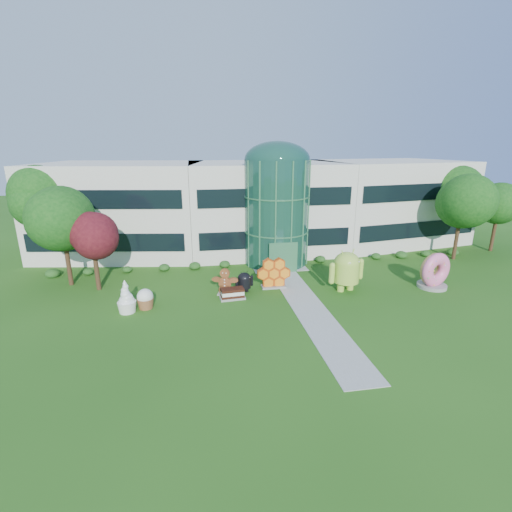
{
  "coord_description": "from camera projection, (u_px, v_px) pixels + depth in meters",
  "views": [
    {
      "loc": [
        -7.8,
        -21.87,
        11.21
      ],
      "look_at": [
        -2.98,
        6.0,
        2.6
      ],
      "focal_mm": 26.0,
      "sensor_mm": 36.0,
      "label": 1
    }
  ],
  "objects": [
    {
      "name": "tree_red",
      "position": [
        94.0,
        254.0,
        28.82
      ],
      "size": [
        4.0,
        4.0,
        6.0
      ],
      "primitive_type": null,
      "color": "#3F0C14",
      "rests_on": "ground"
    },
    {
      "name": "android_black",
      "position": [
        244.0,
        281.0,
        28.89
      ],
      "size": [
        1.97,
        1.69,
        1.89
      ],
      "primitive_type": null,
      "rotation": [
        0.0,
        0.0,
        0.41
      ],
      "color": "black",
      "rests_on": "ground"
    },
    {
      "name": "walkway",
      "position": [
        306.0,
        303.0,
        27.03
      ],
      "size": [
        2.4,
        20.0,
        0.04
      ],
      "primitive_type": "cube",
      "color": "#9E9E93",
      "rests_on": "ground"
    },
    {
      "name": "gingerbread",
      "position": [
        225.0,
        281.0,
        28.47
      ],
      "size": [
        2.44,
        1.52,
        2.11
      ],
      "primitive_type": null,
      "rotation": [
        0.0,
        0.0,
        -0.3
      ],
      "color": "brown",
      "rests_on": "ground"
    },
    {
      "name": "ice_cream_sandwich",
      "position": [
        232.0,
        294.0,
        27.78
      ],
      "size": [
        1.95,
        1.09,
        0.84
      ],
      "primitive_type": null,
      "rotation": [
        0.0,
        0.0,
        0.08
      ],
      "color": "black",
      "rests_on": "ground"
    },
    {
      "name": "atrium",
      "position": [
        276.0,
        213.0,
        35.04
      ],
      "size": [
        6.0,
        6.0,
        9.8
      ],
      "primitive_type": "cylinder",
      "color": "#194738",
      "rests_on": "ground"
    },
    {
      "name": "trees_backdrop",
      "position": [
        274.0,
        218.0,
        36.19
      ],
      "size": [
        52.0,
        8.0,
        8.4
      ],
      "primitive_type": null,
      "color": "#114511",
      "rests_on": "ground"
    },
    {
      "name": "ground",
      "position": [
        314.0,
        316.0,
        25.15
      ],
      "size": [
        140.0,
        140.0,
        0.0
      ],
      "primitive_type": "plane",
      "color": "#215114",
      "rests_on": "ground"
    },
    {
      "name": "donut",
      "position": [
        434.0,
        270.0,
        29.71
      ],
      "size": [
        3.11,
        2.05,
        2.97
      ],
      "primitive_type": null,
      "rotation": [
        0.0,
        0.0,
        0.26
      ],
      "color": "#D9527F",
      "rests_on": "ground"
    },
    {
      "name": "android_green",
      "position": [
        347.0,
        268.0,
        29.0
      ],
      "size": [
        3.68,
        2.86,
        3.7
      ],
      "primitive_type": null,
      "rotation": [
        0.0,
        0.0,
        0.23
      ],
      "color": "#A6D143",
      "rests_on": "ground"
    },
    {
      "name": "honeycomb",
      "position": [
        274.0,
        274.0,
        29.79
      ],
      "size": [
        2.87,
        1.06,
        2.24
      ],
      "primitive_type": null,
      "rotation": [
        0.0,
        0.0,
        -0.02
      ],
      "color": "orange",
      "rests_on": "ground"
    },
    {
      "name": "building",
      "position": [
        264.0,
        206.0,
        40.77
      ],
      "size": [
        46.0,
        15.0,
        9.3
      ],
      "primitive_type": null,
      "color": "beige",
      "rests_on": "ground"
    },
    {
      "name": "cupcake",
      "position": [
        145.0,
        299.0,
        26.1
      ],
      "size": [
        1.24,
        1.24,
        1.46
      ],
      "primitive_type": null,
      "rotation": [
        0.0,
        0.0,
        0.02
      ],
      "color": "white",
      "rests_on": "ground"
    },
    {
      "name": "froyo",
      "position": [
        126.0,
        296.0,
        25.36
      ],
      "size": [
        1.46,
        1.46,
        2.34
      ],
      "primitive_type": null,
      "rotation": [
        0.0,
        0.0,
        0.07
      ],
      "color": "white",
      "rests_on": "ground"
    }
  ]
}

